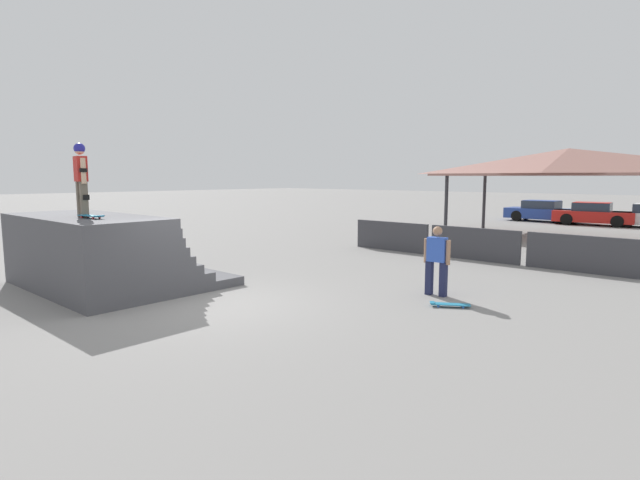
% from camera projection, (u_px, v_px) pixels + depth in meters
% --- Properties ---
extents(ground_plane, '(160.00, 160.00, 0.00)m').
position_uv_depth(ground_plane, '(208.00, 305.00, 10.48)').
color(ground_plane, gray).
extents(quarter_pipe_ramp, '(4.86, 3.88, 1.77)m').
position_uv_depth(quarter_pipe_ramp, '(99.00, 255.00, 12.12)').
color(quarter_pipe_ramp, '#4C4C51').
rests_on(quarter_pipe_ramp, ground).
extents(skater_on_deck, '(0.72, 0.30, 1.68)m').
position_uv_depth(skater_on_deck, '(81.00, 175.00, 11.38)').
color(skater_on_deck, '#6B6051').
rests_on(skater_on_deck, quarter_pipe_ramp).
extents(skateboard_on_deck, '(0.86, 0.25, 0.09)m').
position_uv_depth(skateboard_on_deck, '(91.00, 216.00, 10.98)').
color(skateboard_on_deck, red).
rests_on(skateboard_on_deck, quarter_pipe_ramp).
extents(bystander_walking, '(0.64, 0.24, 1.58)m').
position_uv_depth(bystander_walking, '(437.00, 257.00, 11.24)').
color(bystander_walking, '#1E2347').
rests_on(bystander_walking, ground).
extents(skateboard_on_ground, '(0.80, 0.60, 0.09)m').
position_uv_depth(skateboard_on_ground, '(449.00, 304.00, 10.32)').
color(skateboard_on_ground, blue).
rests_on(skateboard_on_ground, ground).
extents(barrier_fence, '(9.41, 0.12, 1.05)m').
position_uv_depth(barrier_fence, '(474.00, 244.00, 16.13)').
color(barrier_fence, '#3D3D42').
rests_on(barrier_fence, ground).
extents(pavilion_shelter, '(10.76, 4.85, 3.89)m').
position_uv_depth(pavilion_shelter, '(568.00, 162.00, 21.32)').
color(pavilion_shelter, '#2D2D33').
rests_on(pavilion_shelter, ground).
extents(parked_car_blue, '(4.26, 1.77, 1.27)m').
position_uv_depth(parked_car_blue, '(543.00, 212.00, 30.15)').
color(parked_car_blue, navy).
rests_on(parked_car_blue, ground).
extents(parked_car_red, '(4.18, 2.06, 1.27)m').
position_uv_depth(parked_car_red, '(593.00, 214.00, 27.88)').
color(parked_car_red, red).
rests_on(parked_car_red, ground).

